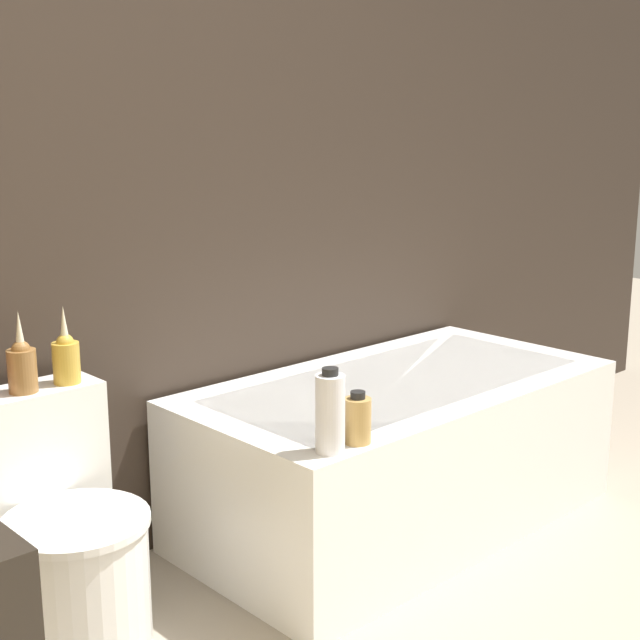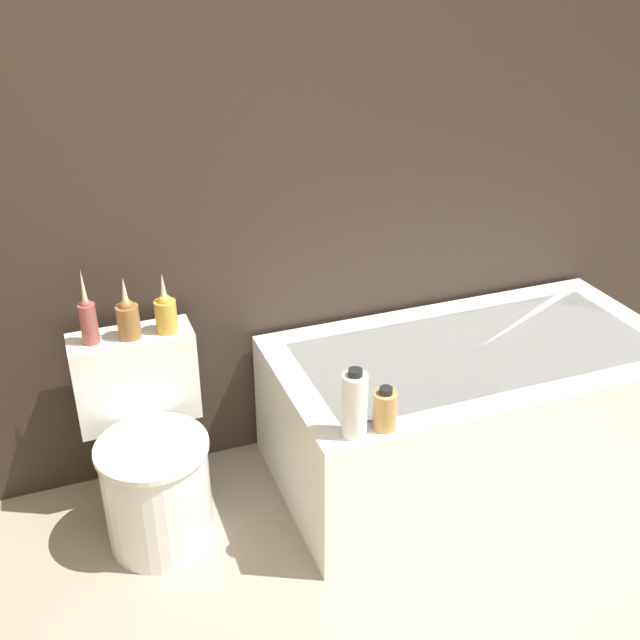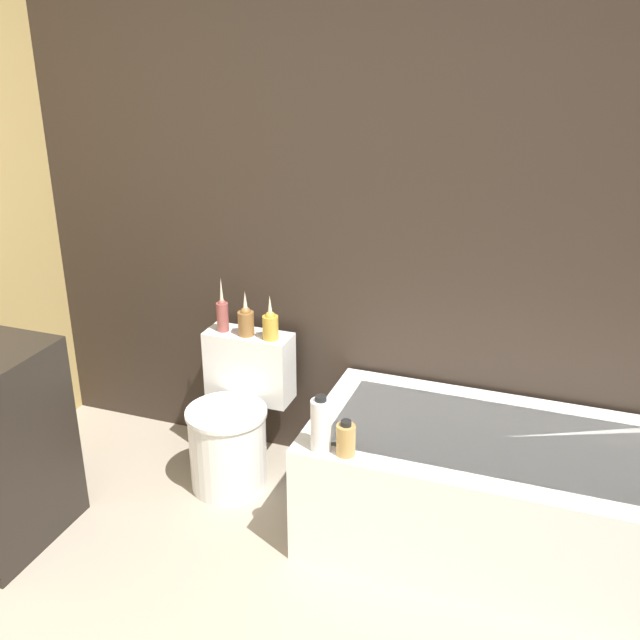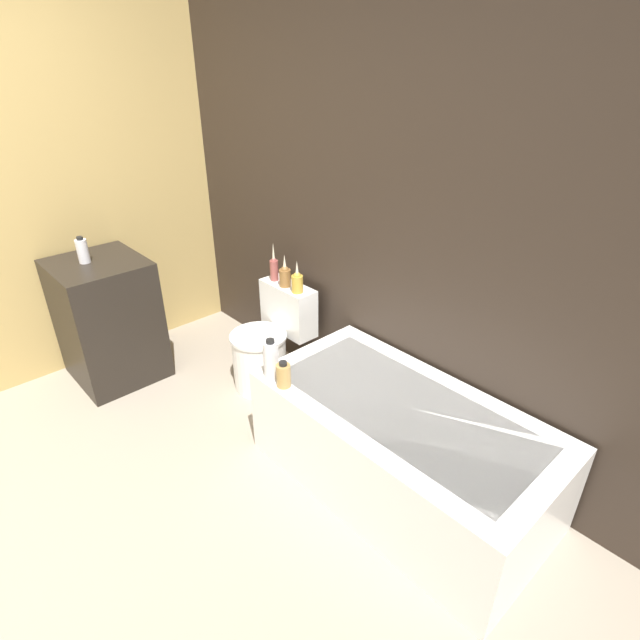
# 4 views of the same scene
# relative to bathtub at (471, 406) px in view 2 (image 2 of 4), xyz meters

# --- Properties ---
(wall_back_tiled) EXTENTS (6.40, 0.06, 2.60)m
(wall_back_tiled) POSITION_rel_bathtub_xyz_m (-0.82, 0.44, 1.04)
(wall_back_tiled) COLOR #332821
(wall_back_tiled) RESTS_ON ground_plane
(bathtub) EXTENTS (1.51, 0.77, 0.52)m
(bathtub) POSITION_rel_bathtub_xyz_m (0.00, 0.00, 0.00)
(bathtub) COLOR white
(bathtub) RESTS_ON ground
(toilet) EXTENTS (0.42, 0.53, 0.68)m
(toilet) POSITION_rel_bathtub_xyz_m (-1.22, 0.08, 0.04)
(toilet) COLOR white
(toilet) RESTS_ON ground
(vase_gold) EXTENTS (0.06, 0.06, 0.27)m
(vase_gold) POSITION_rel_bathtub_xyz_m (-1.34, 0.25, 0.50)
(vase_gold) COLOR #994C47
(vase_gold) RESTS_ON toilet
(vase_silver) EXTENTS (0.08, 0.08, 0.22)m
(vase_silver) POSITION_rel_bathtub_xyz_m (-1.22, 0.25, 0.49)
(vase_silver) COLOR olive
(vase_silver) RESTS_ON toilet
(vase_bronze) EXTENTS (0.07, 0.07, 0.22)m
(vase_bronze) POSITION_rel_bathtub_xyz_m (-1.09, 0.24, 0.49)
(vase_bronze) COLOR gold
(vase_bronze) RESTS_ON toilet
(shampoo_bottle_tall) EXTENTS (0.08, 0.08, 0.23)m
(shampoo_bottle_tall) POSITION_rel_bathtub_xyz_m (-0.64, -0.32, 0.36)
(shampoo_bottle_tall) COLOR silver
(shampoo_bottle_tall) RESTS_ON bathtub
(shampoo_bottle_short) EXTENTS (0.07, 0.07, 0.15)m
(shampoo_bottle_short) POSITION_rel_bathtub_xyz_m (-0.53, -0.32, 0.32)
(shampoo_bottle_short) COLOR tan
(shampoo_bottle_short) RESTS_ON bathtub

